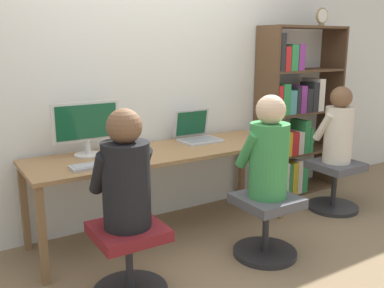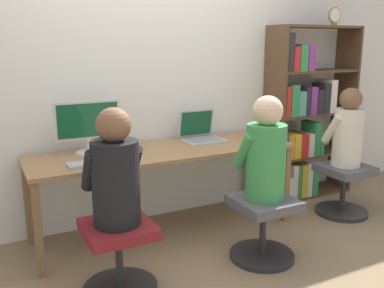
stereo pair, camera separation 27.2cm
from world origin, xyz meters
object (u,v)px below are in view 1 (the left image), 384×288
at_px(person_near_shelf, 338,128).
at_px(office_chair_right, 266,222).
at_px(bookshelf, 292,119).
at_px(desktop_monitor, 87,127).
at_px(office_chair_left, 129,256).
at_px(laptop, 197,135).
at_px(person_at_laptop, 268,151).
at_px(desk_clock, 322,16).
at_px(person_at_monitor, 126,175).
at_px(keyboard, 99,165).
at_px(office_chair_side, 334,183).

bearing_deg(person_near_shelf, office_chair_right, -162.89).
xyz_separation_m(bookshelf, person_near_shelf, (0.04, -0.54, -0.01)).
relative_size(desktop_monitor, office_chair_left, 1.09).
bearing_deg(office_chair_right, office_chair_left, 177.11).
distance_m(desktop_monitor, laptop, 1.00).
bearing_deg(bookshelf, person_at_laptop, -141.40).
bearing_deg(office_chair_left, desk_clock, 17.50).
distance_m(office_chair_left, bookshelf, 2.40).
height_order(person_at_monitor, person_at_laptop, person_at_laptop).
bearing_deg(desk_clock, desktop_monitor, 178.07).
height_order(office_chair_right, person_at_laptop, person_at_laptop).
relative_size(office_chair_right, bookshelf, 0.28).
bearing_deg(office_chair_right, laptop, 92.07).
distance_m(office_chair_left, person_near_shelf, 2.31).
bearing_deg(desk_clock, bookshelf, 162.36).
height_order(bookshelf, desk_clock, desk_clock).
distance_m(person_at_laptop, bookshelf, 1.43).
height_order(desktop_monitor, keyboard, desktop_monitor).
height_order(office_chair_left, person_at_laptop, person_at_laptop).
bearing_deg(person_near_shelf, desk_clock, 66.62).
relative_size(desktop_monitor, bookshelf, 0.30).
distance_m(bookshelf, person_near_shelf, 0.54).
relative_size(office_chair_left, office_chair_right, 1.00).
bearing_deg(person_at_monitor, laptop, 38.83).
height_order(keyboard, bookshelf, bookshelf).
bearing_deg(desk_clock, office_chair_left, -162.50).
bearing_deg(person_at_laptop, desktop_monitor, 138.64).
distance_m(keyboard, office_chair_left, 0.69).
bearing_deg(laptop, desk_clock, -2.96).
bearing_deg(keyboard, desk_clock, 5.88).
height_order(desktop_monitor, person_at_laptop, person_at_laptop).
height_order(keyboard, desk_clock, desk_clock).
xyz_separation_m(laptop, person_at_laptop, (0.03, -0.89, 0.04)).
xyz_separation_m(desktop_monitor, office_chair_side, (2.18, -0.55, -0.67)).
height_order(laptop, desk_clock, desk_clock).
height_order(office_chair_side, person_near_shelf, person_near_shelf).
bearing_deg(desktop_monitor, keyboard, -95.41).
distance_m(person_at_laptop, person_near_shelf, 1.22).
distance_m(person_at_monitor, person_near_shelf, 2.25).
xyz_separation_m(laptop, office_chair_side, (1.20, -0.54, -0.50)).
bearing_deg(desktop_monitor, bookshelf, -0.06).
bearing_deg(person_near_shelf, person_at_laptop, -163.12).
distance_m(office_chair_right, person_near_shelf, 1.33).
xyz_separation_m(laptop, person_near_shelf, (1.20, -0.53, 0.02)).
distance_m(person_at_laptop, office_chair_side, 1.33).
bearing_deg(person_near_shelf, office_chair_side, -90.00).
bearing_deg(person_at_laptop, laptop, 92.09).
xyz_separation_m(office_chair_right, person_at_laptop, (0.00, 0.01, 0.54)).
bearing_deg(office_chair_left, person_at_laptop, -2.61).
relative_size(keyboard, office_chair_left, 0.84).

